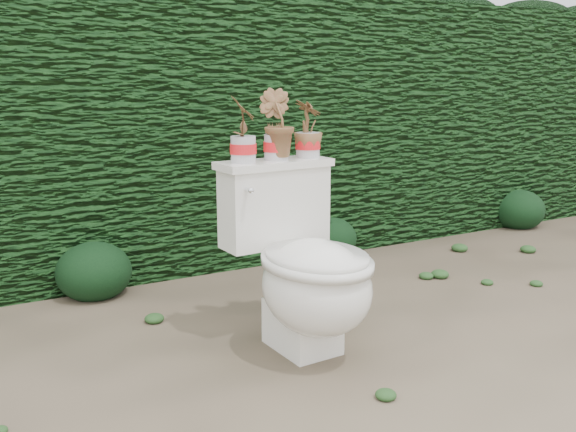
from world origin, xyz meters
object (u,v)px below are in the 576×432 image
potted_plant_left (243,131)px  potted_plant_right (308,131)px  toilet (305,269)px  potted_plant_center (276,126)px

potted_plant_left → potted_plant_right: bearing=-66.1°
toilet → potted_plant_right: bearing=54.4°
potted_plant_center → potted_plant_right: size_ratio=1.22×
potted_plant_right → toilet: bearing=143.1°
potted_plant_center → toilet: bearing=154.1°
toilet → potted_plant_center: size_ratio=2.70×
toilet → potted_plant_right: potted_plant_right is taller
potted_plant_left → potted_plant_center: bearing=-66.1°
potted_plant_right → potted_plant_left: bearing=88.8°
potted_plant_center → potted_plant_left: bearing=66.4°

